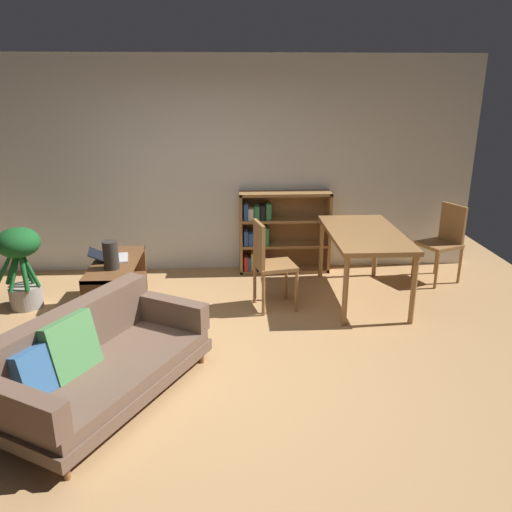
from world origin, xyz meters
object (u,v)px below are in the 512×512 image
fabric_couch (95,360)px  dining_table (364,238)px  open_laptop (110,257)px  potted_floor_plant (20,260)px  dining_chair_far (269,261)px  dining_chair_near (444,239)px  media_console (117,286)px  desk_speaker (111,255)px  bookshelf (278,232)px

fabric_couch → dining_table: dining_table is taller
open_laptop → potted_floor_plant: 0.97m
fabric_couch → dining_chair_far: bearing=47.8°
dining_table → dining_chair_near: 1.26m
media_console → dining_chair_near: (3.86, 0.68, 0.27)m
media_console → dining_table: size_ratio=0.75×
open_laptop → desk_speaker: 0.33m
potted_floor_plant → dining_chair_near: 4.93m
fabric_couch → dining_chair_far: dining_chair_far is taller
desk_speaker → dining_chair_near: bearing=13.2°
dining_chair_near → bookshelf: size_ratio=0.82×
bookshelf → dining_chair_far: bearing=-99.9°
fabric_couch → dining_table: 3.18m
media_console → desk_speaker: size_ratio=3.84×
potted_floor_plant → media_console: bearing=-5.8°
desk_speaker → media_console: bearing=94.0°
open_laptop → dining_chair_far: 1.71m
desk_speaker → potted_floor_plant: (-1.04, 0.32, -0.14)m
open_laptop → dining_chair_near: (3.93, 0.60, -0.04)m
open_laptop → dining_chair_far: bearing=-4.7°
fabric_couch → bookshelf: 3.30m
open_laptop → dining_chair_far: dining_chair_far is taller
media_console → dining_chair_far: dining_chair_far is taller
dining_chair_near → bookshelf: bearing=167.0°
dining_chair_far → open_laptop: bearing=175.3°
open_laptop → dining_table: bearing=1.9°
open_laptop → dining_table: size_ratio=0.30×
fabric_couch → open_laptop: fabric_couch is taller
potted_floor_plant → dining_chair_far: 2.68m
potted_floor_plant → dining_table: (3.76, 0.07, 0.16)m
fabric_couch → potted_floor_plant: (-1.20, 1.79, 0.22)m
potted_floor_plant → dining_table: potted_floor_plant is taller
potted_floor_plant → bookshelf: bookshelf is taller
open_laptop → dining_chair_near: 3.97m
dining_table → dining_chair_near: bearing=24.1°
fabric_couch → desk_speaker: size_ratio=6.61×
dining_chair_far → desk_speaker: bearing=-174.4°
open_laptop → potted_floor_plant: bearing=178.5°
potted_floor_plant → dining_table: bearing=1.1°
open_laptop → bookshelf: size_ratio=0.39×
dining_table → desk_speaker: bearing=-171.8°
dining_chair_near → dining_chair_far: dining_chair_far is taller
media_console → dining_chair_near: 3.93m
potted_floor_plant → fabric_couch: bearing=-56.1°
fabric_couch → dining_chair_far: (1.47, 1.62, 0.22)m
dining_table → dining_chair_far: bearing=-167.8°
potted_floor_plant → dining_chair_far: (2.67, -0.16, -0.00)m
media_console → bookshelf: size_ratio=0.96×
potted_floor_plant → dining_table: 3.76m
dining_table → potted_floor_plant: bearing=-178.9°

